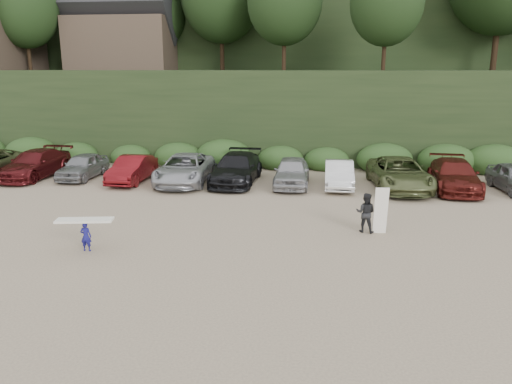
# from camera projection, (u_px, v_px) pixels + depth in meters

# --- Properties ---
(ground) EXTENTS (120.00, 120.00, 0.00)m
(ground) POSITION_uv_depth(u_px,v_px,m) (215.00, 247.00, 17.61)
(ground) COLOR tan
(ground) RESTS_ON ground
(hillside_backdrop) EXTENTS (90.00, 41.50, 28.00)m
(hillside_backdrop) POSITION_uv_depth(u_px,v_px,m) (282.00, 16.00, 49.55)
(hillside_backdrop) COLOR black
(hillside_backdrop) RESTS_ON ground
(parked_cars) EXTENTS (39.28, 6.20, 1.61)m
(parked_cars) POSITION_uv_depth(u_px,v_px,m) (208.00, 169.00, 27.25)
(parked_cars) COLOR silver
(parked_cars) RESTS_ON ground
(child_surfer) EXTENTS (1.97, 0.85, 1.15)m
(child_surfer) POSITION_uv_depth(u_px,v_px,m) (85.00, 229.00, 17.07)
(child_surfer) COLOR navy
(child_surfer) RESTS_ON ground
(adult_surfer) EXTENTS (1.24, 0.76, 1.82)m
(adult_surfer) POSITION_uv_depth(u_px,v_px,m) (367.00, 212.00, 19.04)
(adult_surfer) COLOR black
(adult_surfer) RESTS_ON ground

